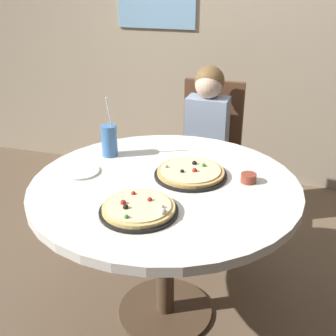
{
  "coord_description": "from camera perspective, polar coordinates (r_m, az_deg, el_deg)",
  "views": [
    {
      "loc": [
        0.51,
        -1.65,
        1.63
      ],
      "look_at": [
        0.0,
        0.05,
        0.8
      ],
      "focal_mm": 46.39,
      "sensor_mm": 36.0,
      "label": 1
    }
  ],
  "objects": [
    {
      "name": "dining_table",
      "position": [
        1.98,
        -0.41,
        -4.47
      ],
      "size": [
        1.21,
        1.21,
        0.75
      ],
      "color": "silver",
      "rests_on": "ground_plane"
    },
    {
      "name": "diner_child",
      "position": [
        2.79,
        4.65,
        0.78
      ],
      "size": [
        0.26,
        0.41,
        1.08
      ],
      "color": "#3F4766",
      "rests_on": "ground_plane"
    },
    {
      "name": "pizza_veggie",
      "position": [
        1.71,
        -3.86,
        -5.37
      ],
      "size": [
        0.31,
        0.31,
        0.05
      ],
      "color": "black",
      "rests_on": "dining_table"
    },
    {
      "name": "ground_plane",
      "position": [
        2.37,
        -0.36,
        -18.31
      ],
      "size": [
        8.0,
        8.0,
        0.0
      ],
      "primitive_type": "plane",
      "color": "brown"
    },
    {
      "name": "sauce_bowl",
      "position": [
        1.97,
        10.54,
        -1.3
      ],
      "size": [
        0.07,
        0.07,
        0.04
      ],
      "primitive_type": "cylinder",
      "color": "brown",
      "rests_on": "dining_table"
    },
    {
      "name": "chair_wooden",
      "position": [
        2.94,
        5.51,
        2.99
      ],
      "size": [
        0.41,
        0.41,
        0.95
      ],
      "color": "brown",
      "rests_on": "ground_plane"
    },
    {
      "name": "soda_cup",
      "position": [
        2.21,
        -7.72,
        3.62
      ],
      "size": [
        0.08,
        0.08,
        0.31
      ],
      "color": "#3F72B2",
      "rests_on": "dining_table"
    },
    {
      "name": "plate_small",
      "position": [
        2.07,
        -11.48,
        -0.45
      ],
      "size": [
        0.18,
        0.18,
        0.01
      ],
      "primitive_type": "cylinder",
      "color": "white",
      "rests_on": "dining_table"
    },
    {
      "name": "pizza_cheese",
      "position": [
        1.99,
        2.99,
        -0.64
      ],
      "size": [
        0.34,
        0.34,
        0.05
      ],
      "color": "black",
      "rests_on": "dining_table"
    }
  ]
}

